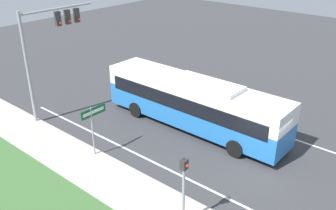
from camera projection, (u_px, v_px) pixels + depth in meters
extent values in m
plane|color=#38383A|center=(259.00, 163.00, 19.98)|extent=(80.00, 80.00, 0.00)
cube|color=silver|center=(222.00, 196.00, 17.49)|extent=(0.14, 30.00, 0.01)
cube|color=silver|center=(287.00, 137.00, 22.48)|extent=(0.14, 30.00, 0.01)
cube|color=#236BB7|center=(193.00, 111.00, 23.12)|extent=(2.54, 12.17, 1.45)
cube|color=white|center=(194.00, 91.00, 22.56)|extent=(2.54, 12.17, 1.19)
cube|color=black|center=(193.00, 98.00, 22.73)|extent=(2.58, 11.20, 0.90)
cube|color=white|center=(207.00, 84.00, 21.72)|extent=(1.78, 4.26, 0.24)
cylinder|color=black|center=(136.00, 110.00, 24.74)|extent=(0.28, 1.01, 1.01)
cylinder|color=black|center=(160.00, 98.00, 26.43)|extent=(0.28, 1.01, 1.01)
cylinder|color=black|center=(235.00, 148.00, 20.33)|extent=(0.28, 1.01, 1.01)
cylinder|color=black|center=(256.00, 132.00, 22.03)|extent=(0.28, 1.01, 1.01)
cylinder|color=#939399|center=(28.00, 70.00, 22.71)|extent=(0.20, 0.20, 7.13)
cylinder|color=#939399|center=(57.00, 9.00, 23.11)|extent=(5.22, 0.14, 0.14)
cube|color=#2D2D2D|center=(58.00, 19.00, 23.32)|extent=(0.32, 0.28, 0.90)
sphere|color=red|center=(60.00, 23.00, 23.32)|extent=(0.18, 0.18, 0.18)
cube|color=#2D2D2D|center=(67.00, 17.00, 23.82)|extent=(0.32, 0.28, 0.90)
sphere|color=red|center=(70.00, 21.00, 23.82)|extent=(0.18, 0.18, 0.18)
cube|color=#2D2D2D|center=(76.00, 15.00, 24.32)|extent=(0.32, 0.28, 0.90)
sphere|color=red|center=(79.00, 19.00, 24.32)|extent=(0.18, 0.18, 0.18)
cylinder|color=#939399|center=(183.00, 193.00, 15.12)|extent=(0.12, 0.12, 3.25)
cube|color=#2D2D2D|center=(184.00, 164.00, 14.53)|extent=(0.28, 0.24, 0.44)
sphere|color=red|center=(187.00, 166.00, 14.44)|extent=(0.14, 0.14, 0.14)
cylinder|color=#939399|center=(93.00, 132.00, 20.00)|extent=(0.08, 0.08, 2.93)
cube|color=#145B2D|center=(93.00, 112.00, 19.61)|extent=(1.63, 0.03, 0.48)
cube|color=white|center=(94.00, 112.00, 19.60)|extent=(1.38, 0.01, 0.17)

